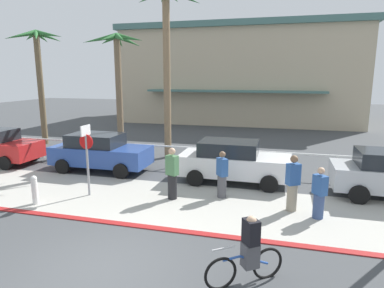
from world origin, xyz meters
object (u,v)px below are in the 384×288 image
at_px(bollard_0, 35,190).
at_px(pedestrian_3, 172,175).
at_px(pedestrian_1, 293,185).
at_px(pedestrian_2, 319,195).
at_px(stop_sign_bike_lane, 87,150).
at_px(car_blue_1, 100,152).
at_px(palm_tree_2, 167,31).
at_px(palm_tree_0, 38,60).
at_px(cyclist_blue_0, 248,252).
at_px(car_white_2, 233,161).
at_px(palm_tree_1, 117,63).
at_px(pedestrian_0, 222,176).

bearing_deg(bollard_0, pedestrian_3, 21.05).
height_order(pedestrian_1, pedestrian_2, pedestrian_1).
bearing_deg(stop_sign_bike_lane, car_blue_1, 112.91).
relative_size(palm_tree_2, pedestrian_3, 4.59).
height_order(palm_tree_0, cyclist_blue_0, palm_tree_0).
relative_size(stop_sign_bike_lane, car_white_2, 0.58).
distance_m(stop_sign_bike_lane, palm_tree_1, 8.35).
bearing_deg(pedestrian_1, palm_tree_1, 143.91).
xyz_separation_m(palm_tree_2, pedestrian_3, (2.16, -5.82, -5.52)).
bearing_deg(pedestrian_0, bollard_0, -159.17).
xyz_separation_m(stop_sign_bike_lane, pedestrian_1, (7.01, 0.42, -0.82)).
bearing_deg(pedestrian_3, bollard_0, -158.95).
bearing_deg(bollard_0, stop_sign_bike_lane, 43.66).
bearing_deg(pedestrian_3, palm_tree_2, 110.37).
bearing_deg(palm_tree_1, car_white_2, -31.36).
relative_size(bollard_0, pedestrian_1, 0.55).
relative_size(car_blue_1, pedestrian_2, 2.74).
relative_size(pedestrian_1, pedestrian_3, 1.00).
height_order(palm_tree_1, palm_tree_2, palm_tree_2).
bearing_deg(pedestrian_3, pedestrian_0, 20.23).
xyz_separation_m(stop_sign_bike_lane, palm_tree_2, (0.85, 6.25, 4.71)).
bearing_deg(pedestrian_2, palm_tree_1, 144.50).
relative_size(stop_sign_bike_lane, pedestrian_1, 1.40).
relative_size(car_blue_1, pedestrian_3, 2.39).
bearing_deg(palm_tree_1, palm_tree_0, 176.53).
distance_m(palm_tree_0, car_blue_1, 9.12).
relative_size(palm_tree_0, palm_tree_1, 1.06).
bearing_deg(bollard_0, pedestrian_2, 7.84).
bearing_deg(pedestrian_0, stop_sign_bike_lane, -167.45).
bearing_deg(pedestrian_0, cyclist_blue_0, -73.69).
bearing_deg(car_blue_1, palm_tree_1, 105.02).
bearing_deg(pedestrian_1, car_blue_1, 162.47).
distance_m(cyclist_blue_0, pedestrian_2, 4.16).
distance_m(bollard_0, cyclist_blue_0, 7.76).
distance_m(palm_tree_0, car_white_2, 14.18).
height_order(stop_sign_bike_lane, pedestrian_0, stop_sign_bike_lane).
xyz_separation_m(pedestrian_0, pedestrian_3, (-1.64, -0.60, 0.09)).
bearing_deg(palm_tree_0, palm_tree_1, -3.47).
xyz_separation_m(palm_tree_1, pedestrian_3, (5.44, -6.87, -4.06)).
bearing_deg(pedestrian_3, pedestrian_2, -4.87).
distance_m(pedestrian_1, pedestrian_3, 4.00).
distance_m(palm_tree_1, pedestrian_3, 9.66).
xyz_separation_m(car_blue_1, cyclist_blue_0, (7.34, -6.80, -0.18)).
relative_size(palm_tree_0, pedestrian_3, 3.77).
relative_size(palm_tree_0, pedestrian_2, 4.33).
bearing_deg(stop_sign_bike_lane, palm_tree_1, 108.40).
height_order(bollard_0, palm_tree_2, palm_tree_2).
xyz_separation_m(bollard_0, palm_tree_0, (-6.60, 8.86, 4.67)).
height_order(pedestrian_0, pedestrian_3, pedestrian_3).
relative_size(stop_sign_bike_lane, palm_tree_1, 0.39).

